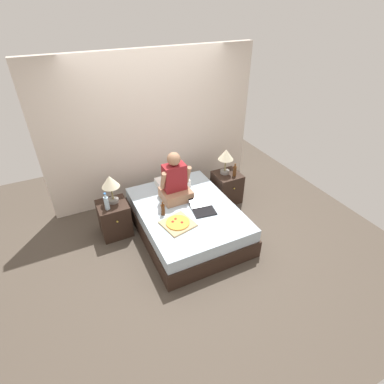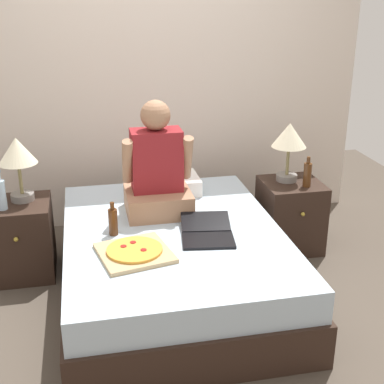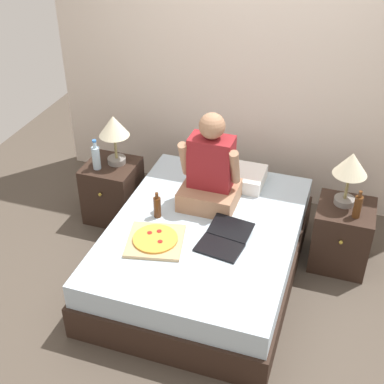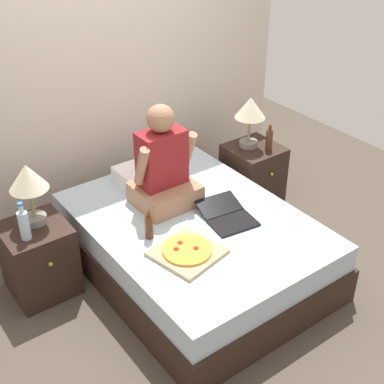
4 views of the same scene
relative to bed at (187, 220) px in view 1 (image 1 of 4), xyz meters
The scene contains 14 objects.
ground_plane 0.23m from the bed, ahead, with size 5.66×5.66×0.00m, color #4C4238.
wall_back 1.66m from the bed, 90.00° to the left, with size 3.66×0.12×2.50m, color beige.
bed is the anchor object (origin of this frame).
nightstand_left 1.12m from the bed, 154.65° to the left, with size 0.44×0.47×0.54m.
lamp_on_left_nightstand 1.27m from the bed, 151.41° to the left, with size 0.26×0.26×0.45m.
water_bottle 1.23m from the bed, 160.39° to the left, with size 0.07×0.07×0.28m.
nightstand_right 1.12m from the bed, 25.35° to the left, with size 0.44×0.47×0.54m.
lamp_on_right_nightstand 1.28m from the bed, 28.35° to the left, with size 0.26×0.26×0.45m.
beer_bottle 1.21m from the bed, 19.31° to the left, with size 0.06×0.06×0.23m.
pillow 0.73m from the bed, 85.59° to the left, with size 0.52×0.34×0.12m, color white.
person_seated 0.61m from the bed, 99.06° to the left, with size 0.47×0.40×0.78m.
laptop 0.36m from the bed, 38.75° to the right, with size 0.37×0.46×0.07m.
pizza_box 0.48m from the bed, 132.90° to the right, with size 0.48×0.48×0.05m.
beer_bottle_on_bed 0.50m from the bed, behind, with size 0.06×0.06×0.22m.
Camera 1 is at (-1.51, -3.27, 3.17)m, focal length 28.00 mm.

